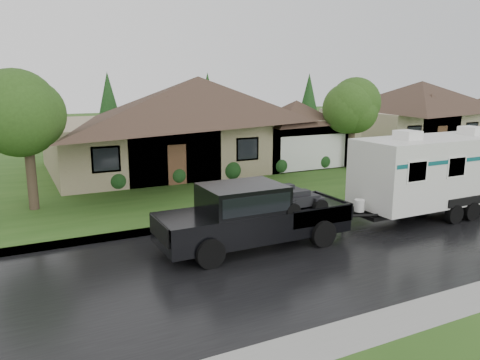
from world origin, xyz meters
name	(u,v)px	position (x,y,z in m)	size (l,w,h in m)	color
ground	(291,232)	(0.00, 0.00, 0.00)	(140.00, 140.00, 0.00)	#294E18
road	(323,249)	(0.00, -2.00, 0.01)	(140.00, 8.00, 0.01)	black
curb	(261,215)	(0.00, 2.25, 0.07)	(140.00, 0.50, 0.15)	gray
lawn	(165,166)	(0.00, 15.00, 0.07)	(140.00, 26.00, 0.15)	#294E18
house_main	(204,111)	(2.29, 13.84, 3.59)	(19.44, 10.80, 6.90)	gray
house_neighbor	(424,107)	(22.27, 14.34, 3.32)	(15.12, 9.72, 6.45)	tan
tree_left_green	(26,113)	(-8.26, 7.16, 4.20)	(3.53, 3.53, 5.84)	#382B1E
tree_right_green	(353,108)	(9.79, 8.47, 3.85)	(3.22, 3.22, 5.34)	#382B1E
shrub_row	(231,169)	(2.00, 9.30, 0.65)	(13.60, 1.00, 1.00)	#143814
pickup_truck	(251,213)	(-2.02, -0.65, 1.16)	(6.50, 2.47, 2.17)	black
travel_trailer	(440,169)	(6.80, -0.65, 1.91)	(8.01, 2.81, 3.59)	silver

